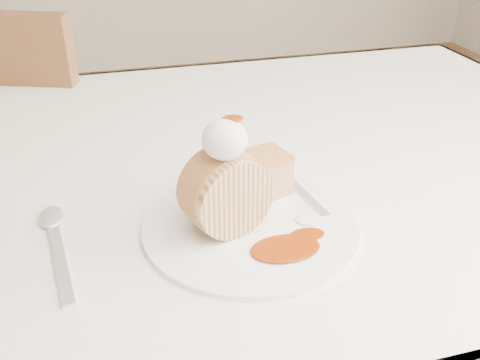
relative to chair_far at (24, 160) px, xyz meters
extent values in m
cube|color=white|center=(0.36, -0.56, 0.22)|extent=(1.40, 0.90, 0.04)
cube|color=white|center=(0.36, -0.11, 0.10)|extent=(1.40, 0.01, 0.28)
cylinder|color=brown|center=(0.98, -0.19, -0.15)|extent=(0.06, 0.06, 0.71)
cube|color=brown|center=(0.03, 0.08, -0.08)|extent=(0.54, 0.54, 0.04)
cylinder|color=brown|center=(0.26, 0.18, -0.30)|extent=(0.04, 0.04, 0.41)
cylinder|color=brown|center=(-0.07, 0.31, -0.30)|extent=(0.04, 0.04, 0.41)
cylinder|color=brown|center=(0.14, -0.15, -0.30)|extent=(0.04, 0.04, 0.41)
cylinder|color=white|center=(0.36, -0.76, 0.24)|extent=(0.33, 0.33, 0.01)
cylinder|color=#CFB490|center=(0.33, -0.76, 0.30)|extent=(0.11, 0.08, 0.10)
cube|color=#CB864C|center=(0.40, -0.69, 0.27)|extent=(0.07, 0.07, 0.05)
ellipsoid|color=white|center=(0.33, -0.76, 0.37)|extent=(0.05, 0.05, 0.04)
ellipsoid|color=maroon|center=(0.34, -0.75, 0.39)|extent=(0.03, 0.02, 0.01)
cube|color=silver|center=(0.45, -0.71, 0.25)|extent=(0.04, 0.16, 0.00)
cube|color=silver|center=(0.14, -0.77, 0.24)|extent=(0.05, 0.18, 0.00)
camera|label=1|loc=(0.21, -1.27, 0.62)|focal=40.00mm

